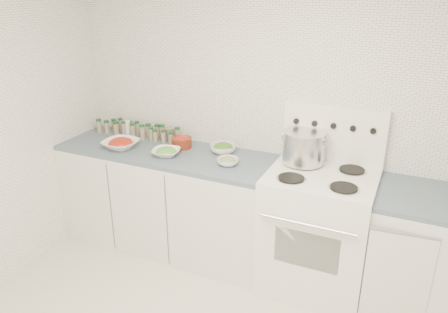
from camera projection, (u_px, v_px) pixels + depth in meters
room_walls at (175, 130)px, 2.05m from camera, size 3.54×3.04×2.52m
counter_left at (168, 199)px, 3.78m from camera, size 1.85×0.62×0.90m
stove at (318, 227)px, 3.26m from camera, size 0.76×0.70×1.36m
counter_right at (437, 260)px, 2.96m from camera, size 0.89×0.67×0.90m
stock_pot at (304, 146)px, 3.23m from camera, size 0.33×0.31×0.24m
bowl_tomato at (121, 144)px, 3.65m from camera, size 0.29×0.29×0.10m
bowl_snowpea at (166, 152)px, 3.50m from camera, size 0.26×0.26×0.07m
bowl_broccoli at (223, 148)px, 3.56m from camera, size 0.27×0.27×0.09m
bowl_zucchini at (228, 161)px, 3.32m from camera, size 0.20×0.20×0.07m
bowl_pepper at (182, 142)px, 3.66m from camera, size 0.17×0.17×0.11m
salt_canister at (127, 128)px, 3.96m from camera, size 0.08×0.08×0.13m
tin_can at (170, 134)px, 3.82m from camera, size 0.10×0.10×0.11m
spice_cluster at (138, 130)px, 3.92m from camera, size 0.83×0.16×0.14m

